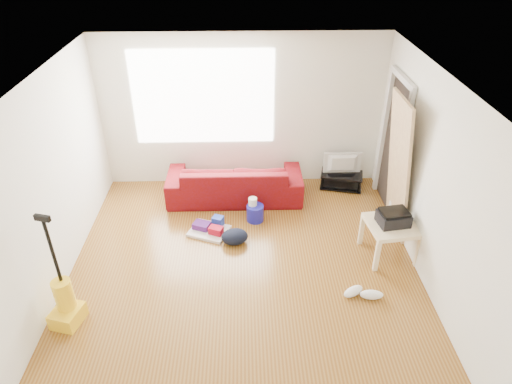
{
  "coord_description": "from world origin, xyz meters",
  "views": [
    {
      "loc": [
        0.03,
        -4.33,
        4.02
      ],
      "look_at": [
        0.17,
        0.6,
        0.93
      ],
      "focal_mm": 32.0,
      "sensor_mm": 36.0,
      "label": 1
    }
  ],
  "objects_px": {
    "bucket": "(255,220)",
    "vacuum": "(65,303)",
    "backpack": "(235,242)",
    "cleaning_tray": "(210,228)",
    "tv_stand": "(341,180)",
    "side_table": "(391,229)",
    "sofa": "(235,197)"
  },
  "relations": [
    {
      "from": "bucket",
      "to": "vacuum",
      "type": "xyz_separation_m",
      "value": [
        -2.18,
        -1.91,
        0.26
      ]
    },
    {
      "from": "bucket",
      "to": "backpack",
      "type": "relative_size",
      "value": 0.68
    },
    {
      "from": "bucket",
      "to": "cleaning_tray",
      "type": "relative_size",
      "value": 0.39
    },
    {
      "from": "tv_stand",
      "to": "side_table",
      "type": "distance_m",
      "value": 1.82
    },
    {
      "from": "backpack",
      "to": "vacuum",
      "type": "bearing_deg",
      "value": -154.34
    },
    {
      "from": "tv_stand",
      "to": "vacuum",
      "type": "bearing_deg",
      "value": -128.85
    },
    {
      "from": "side_table",
      "to": "backpack",
      "type": "height_order",
      "value": "side_table"
    },
    {
      "from": "bucket",
      "to": "cleaning_tray",
      "type": "height_order",
      "value": "cleaning_tray"
    },
    {
      "from": "side_table",
      "to": "cleaning_tray",
      "type": "xyz_separation_m",
      "value": [
        -2.44,
        0.57,
        -0.37
      ]
    },
    {
      "from": "cleaning_tray",
      "to": "backpack",
      "type": "bearing_deg",
      "value": -36.25
    },
    {
      "from": "bucket",
      "to": "backpack",
      "type": "bearing_deg",
      "value": -119.19
    },
    {
      "from": "sofa",
      "to": "cleaning_tray",
      "type": "distance_m",
      "value": 1.0
    },
    {
      "from": "cleaning_tray",
      "to": "backpack",
      "type": "height_order",
      "value": "cleaning_tray"
    },
    {
      "from": "bucket",
      "to": "cleaning_tray",
      "type": "xyz_separation_m",
      "value": [
        -0.66,
        -0.27,
        0.06
      ]
    },
    {
      "from": "vacuum",
      "to": "side_table",
      "type": "bearing_deg",
      "value": 30.68
    },
    {
      "from": "side_table",
      "to": "bucket",
      "type": "xyz_separation_m",
      "value": [
        -1.77,
        0.85,
        -0.43
      ]
    },
    {
      "from": "cleaning_tray",
      "to": "bucket",
      "type": "bearing_deg",
      "value": 22.46
    },
    {
      "from": "tv_stand",
      "to": "bucket",
      "type": "height_order",
      "value": "tv_stand"
    },
    {
      "from": "tv_stand",
      "to": "backpack",
      "type": "relative_size",
      "value": 2.0
    },
    {
      "from": "backpack",
      "to": "vacuum",
      "type": "height_order",
      "value": "vacuum"
    },
    {
      "from": "tv_stand",
      "to": "cleaning_tray",
      "type": "xyz_separation_m",
      "value": [
        -2.14,
        -1.2,
        -0.08
      ]
    },
    {
      "from": "sofa",
      "to": "vacuum",
      "type": "distance_m",
      "value": 3.18
    },
    {
      "from": "sofa",
      "to": "tv_stand",
      "type": "xyz_separation_m",
      "value": [
        1.78,
        0.27,
        0.14
      ]
    },
    {
      "from": "tv_stand",
      "to": "cleaning_tray",
      "type": "distance_m",
      "value": 2.45
    },
    {
      "from": "tv_stand",
      "to": "side_table",
      "type": "bearing_deg",
      "value": -67.0
    },
    {
      "from": "tv_stand",
      "to": "sofa",
      "type": "bearing_deg",
      "value": -158.07
    },
    {
      "from": "side_table",
      "to": "sofa",
      "type": "bearing_deg",
      "value": 144.21
    },
    {
      "from": "side_table",
      "to": "bucket",
      "type": "relative_size",
      "value": 2.72
    },
    {
      "from": "bucket",
      "to": "vacuum",
      "type": "relative_size",
      "value": 0.18
    },
    {
      "from": "tv_stand",
      "to": "bucket",
      "type": "relative_size",
      "value": 2.93
    },
    {
      "from": "cleaning_tray",
      "to": "backpack",
      "type": "distance_m",
      "value": 0.45
    },
    {
      "from": "cleaning_tray",
      "to": "vacuum",
      "type": "height_order",
      "value": "vacuum"
    }
  ]
}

